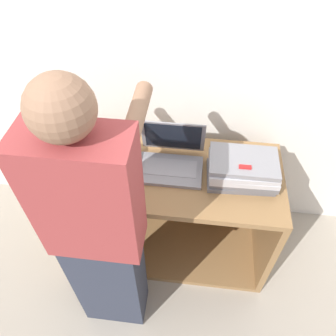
# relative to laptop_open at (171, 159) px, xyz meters

# --- Properties ---
(ground_plane) EXTENTS (12.00, 12.00, 0.00)m
(ground_plane) POSITION_rel_laptop_open_xyz_m (0.00, -0.34, -0.80)
(ground_plane) COLOR #9E9384
(wall_back) EXTENTS (8.00, 0.05, 2.40)m
(wall_back) POSITION_rel_laptop_open_xyz_m (0.00, 0.35, 0.40)
(wall_back) COLOR silver
(wall_back) RESTS_ON ground_plane
(cart) EXTENTS (1.23, 0.58, 0.75)m
(cart) POSITION_rel_laptop_open_xyz_m (0.00, 0.03, -0.43)
(cart) COLOR olive
(cart) RESTS_ON ground_plane
(laptop_open) EXTENTS (0.35, 0.28, 0.24)m
(laptop_open) POSITION_rel_laptop_open_xyz_m (0.00, 0.00, 0.00)
(laptop_open) COLOR gray
(laptop_open) RESTS_ON cart
(laptop_stack_left) EXTENTS (0.37, 0.24, 0.08)m
(laptop_stack_left) POSITION_rel_laptop_open_xyz_m (-0.38, -0.05, -0.01)
(laptop_stack_left) COLOR slate
(laptop_stack_left) RESTS_ON cart
(laptop_stack_right) EXTENTS (0.36, 0.24, 0.14)m
(laptop_stack_right) POSITION_rel_laptop_open_xyz_m (0.38, -0.05, 0.02)
(laptop_stack_right) COLOR slate
(laptop_stack_right) RESTS_ON cart
(person) EXTENTS (0.40, 0.53, 1.60)m
(person) POSITION_rel_laptop_open_xyz_m (-0.26, -0.51, 0.00)
(person) COLOR #2D3342
(person) RESTS_ON ground_plane
(inventory_tag) EXTENTS (0.06, 0.02, 0.01)m
(inventory_tag) POSITION_rel_laptop_open_xyz_m (0.38, -0.10, 0.09)
(inventory_tag) COLOR red
(inventory_tag) RESTS_ON laptop_stack_right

